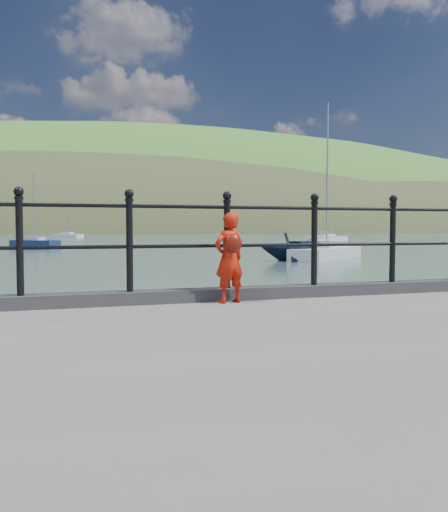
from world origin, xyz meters
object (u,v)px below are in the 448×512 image
object	(u,v)px
child	(229,257)
sailboat_port	(35,244)
railing	(180,234)
sailboat_far	(326,239)
launch_blue	(317,243)
sailboat_near	(327,254)
launch_navy	(289,247)
sailboat_deep	(67,236)

from	to	relation	value
child	sailboat_port	distance (m)	49.19
railing	sailboat_far	size ratio (longest dim) A/B	1.73
launch_blue	railing	bearing A→B (deg)	-163.60
railing	child	distance (m)	0.66
sailboat_near	sailboat_far	xyz separation A→B (m)	(21.07, 38.25, 0.00)
railing	launch_navy	world-z (taller)	railing
railing	sailboat_port	distance (m)	48.91
launch_blue	sailboat_far	size ratio (longest dim) A/B	0.49
railing	launch_navy	bearing A→B (deg)	61.89
child	launch_blue	distance (m)	43.00
child	launch_navy	bearing A→B (deg)	-132.49
launch_navy	sailboat_port	distance (m)	30.54
child	sailboat_near	size ratio (longest dim) A/B	0.11
sailboat_deep	launch_navy	bearing A→B (deg)	-35.81
sailboat_deep	sailboat_port	distance (m)	52.45
launch_blue	sailboat_deep	world-z (taller)	sailboat_deep
sailboat_far	sailboat_port	size ratio (longest dim) A/B	1.43
railing	sailboat_port	bearing A→B (deg)	92.99
child	sailboat_near	world-z (taller)	sailboat_near
launch_blue	sailboat_near	world-z (taller)	sailboat_near
sailboat_deep	sailboat_near	bearing A→B (deg)	-33.77
launch_blue	launch_navy	distance (m)	18.39
child	sailboat_port	xyz separation A→B (m)	(-3.09, 49.07, -1.21)
launch_navy	sailboat_far	xyz separation A→B (m)	(23.85, 38.91, -0.47)
sailboat_deep	child	bearing A→B (deg)	-43.53
child	sailboat_near	distance (m)	26.63
sailboat_deep	sailboat_far	size ratio (longest dim) A/B	0.94
launch_blue	sailboat_near	xyz separation A→B (m)	(-7.22, -14.76, -0.19)
child	sailboat_far	xyz separation A→B (m)	(34.94, 60.95, -1.21)
railing	sailboat_deep	xyz separation A→B (m)	(2.28, 101.04, -1.48)
sailboat_near	sailboat_port	bearing A→B (deg)	83.23
sailboat_near	sailboat_port	size ratio (longest dim) A/B	1.29
railing	sailboat_near	bearing A→B (deg)	57.30
child	sailboat_port	size ratio (longest dim) A/B	0.15
sailboat_near	sailboat_deep	world-z (taller)	sailboat_deep
sailboat_far	launch_navy	bearing A→B (deg)	-145.79
sailboat_far	sailboat_port	world-z (taller)	sailboat_far
sailboat_near	sailboat_deep	size ratio (longest dim) A/B	0.96
sailboat_near	sailboat_far	world-z (taller)	sailboat_far
sailboat_near	sailboat_deep	xyz separation A→B (m)	(-12.14, 78.60, 0.00)
sailboat_near	sailboat_far	size ratio (longest dim) A/B	0.90
sailboat_far	child	bearing A→B (deg)	-144.11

